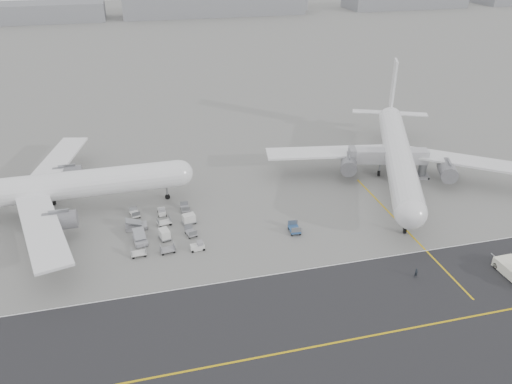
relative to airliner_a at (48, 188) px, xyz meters
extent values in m
plane|color=gray|center=(31.26, -26.15, -5.32)|extent=(700.00, 700.00, 0.00)
cube|color=#2A2A2D|center=(36.26, -44.15, -5.31)|extent=(220.00, 32.00, 0.02)
cube|color=gold|center=(36.26, -44.15, -5.29)|extent=(220.00, 0.30, 0.01)
cube|color=silver|center=(36.26, -28.35, -5.29)|extent=(220.00, 0.25, 0.01)
cube|color=gold|center=(61.26, -21.15, -5.30)|extent=(0.30, 40.00, 0.01)
cylinder|color=white|center=(1.38, 0.01, 0.01)|extent=(45.40, 5.62, 5.20)
sphere|color=white|center=(24.06, 0.22, 0.01)|extent=(5.09, 5.09, 5.09)
cube|color=white|center=(0.40, -13.69, -0.64)|extent=(11.60, 25.48, 0.45)
cube|color=white|center=(0.15, 13.69, -0.64)|extent=(11.18, 25.49, 0.45)
cylinder|color=slate|center=(2.57, -9.38, -1.94)|extent=(5.56, 3.27, 3.22)
cylinder|color=slate|center=(2.40, 9.42, -1.94)|extent=(5.56, 3.27, 3.22)
cylinder|color=black|center=(21.29, 0.20, -4.83)|extent=(0.99, 0.51, 0.98)
cylinder|color=black|center=(-0.25, -3.12, -4.83)|extent=(0.99, 0.51, 0.98)
cylinder|color=black|center=(-0.31, 3.12, -4.83)|extent=(0.99, 0.51, 0.98)
cylinder|color=gray|center=(21.29, 0.20, -3.46)|extent=(0.36, 0.36, 2.73)
cylinder|color=white|center=(68.85, -3.27, 0.32)|extent=(24.15, 46.15, 5.50)
sphere|color=white|center=(59.30, -25.25, 0.32)|extent=(5.39, 5.39, 5.39)
cone|color=white|center=(78.87, 19.78, 0.73)|extent=(8.26, 10.55, 4.95)
cube|color=white|center=(79.11, 20.32, 8.32)|extent=(2.56, 5.02, 11.69)
cube|color=white|center=(74.80, 22.51, 0.87)|extent=(9.09, 5.91, 0.25)
cube|color=white|center=(83.65, 18.66, 0.87)|extent=(9.09, 5.91, 0.25)
cube|color=white|center=(56.05, 3.57, -0.37)|extent=(26.91, 10.10, 0.45)
cube|color=white|center=(82.59, -7.97, -0.37)|extent=(24.43, 20.65, 0.45)
cylinder|color=slate|center=(59.27, -0.38, -1.74)|extent=(5.45, 6.72, 3.41)
cylinder|color=slate|center=(77.50, -8.31, -1.74)|extent=(5.45, 6.72, 3.41)
cylinder|color=black|center=(60.46, -22.57, -4.72)|extent=(0.93, 1.29, 1.19)
cylinder|color=black|center=(66.53, -0.35, -4.72)|extent=(0.93, 1.29, 1.19)
cylinder|color=black|center=(72.58, -2.98, -4.72)|extent=(0.93, 1.29, 1.19)
cylinder|color=gray|center=(60.46, -22.57, -3.28)|extent=(0.36, 0.36, 2.88)
cylinder|color=gray|center=(70.64, -33.80, -4.76)|extent=(0.24, 2.91, 0.18)
cylinder|color=black|center=(69.22, -35.39, -4.81)|extent=(0.47, 1.01, 1.01)
cylinder|color=black|center=(72.13, -35.33, -4.81)|extent=(0.47, 1.01, 1.01)
cylinder|color=gray|center=(75.05, -3.35, -3.17)|extent=(1.72, 1.72, 4.30)
cube|color=#929397|center=(75.05, -3.35, -4.94)|extent=(3.45, 3.45, 0.75)
cube|color=silver|center=(67.82, -1.30, -0.38)|extent=(16.32, 7.28, 2.79)
cube|color=#929397|center=(60.38, 0.81, -0.38)|extent=(2.18, 3.66, 3.22)
cylinder|color=black|center=(76.51, -2.53, -4.99)|extent=(0.49, 0.71, 0.64)
imported|color=black|center=(55.83, -34.37, -4.53)|extent=(0.61, 0.43, 1.58)
camera|label=1|loc=(17.13, -87.92, 41.99)|focal=35.00mm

